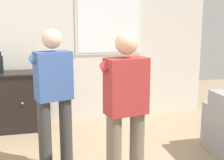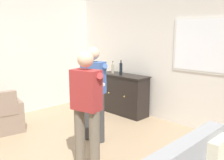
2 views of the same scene
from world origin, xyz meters
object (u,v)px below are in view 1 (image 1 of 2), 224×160
sideboard_cabinet (7,102)px  person_standing_left (54,94)px  bottle_wine_green (1,64)px  person_standing_right (125,108)px

sideboard_cabinet → person_standing_left: bearing=-65.7°
sideboard_cabinet → person_standing_left: 1.71m
sideboard_cabinet → bottle_wine_green: 0.62m
person_standing_left → person_standing_right: bearing=-46.7°
bottle_wine_green → person_standing_right: person_standing_right is taller
sideboard_cabinet → bottle_wine_green: bearing=-144.6°
sideboard_cabinet → person_standing_left: (0.68, -1.50, 0.46)m
bottle_wine_green → person_standing_right: (1.38, -2.17, -0.15)m
person_standing_left → bottle_wine_green: bearing=116.1°
bottle_wine_green → person_standing_left: size_ratio=0.20×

